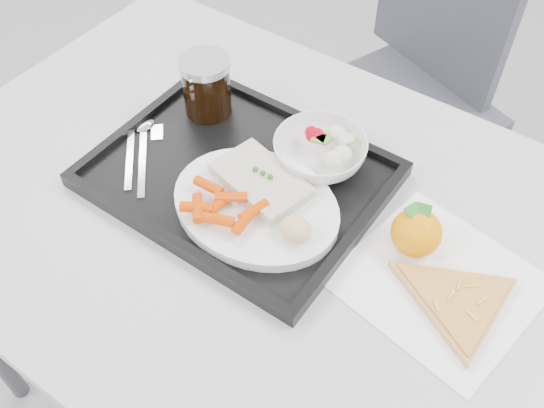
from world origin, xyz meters
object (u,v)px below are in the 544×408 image
tray (239,176)px  pizza_slice (457,301)px  table (272,239)px  chair (414,69)px  tangerine (416,232)px  dinner_plate (256,206)px  cola_glass (206,85)px  salad_bowl (320,152)px

tray → pizza_slice: (0.39, -0.01, 0.00)m
table → chair: 0.76m
table → tangerine: bearing=18.1°
table → tangerine: tangerine is taller
dinner_plate → pizza_slice: size_ratio=1.22×
dinner_plate → cola_glass: cola_glass is taller
chair → pizza_slice: size_ratio=4.19×
cola_glass → pizza_slice: size_ratio=0.49×
cola_glass → tangerine: (0.43, -0.05, -0.04)m
cola_glass → salad_bowl: bearing=0.8°
chair → tray: bearing=-90.4°
pizza_slice → tray: bearing=177.9°
tray → dinner_plate: size_ratio=1.67×
chair → tray: (-0.00, -0.71, 0.22)m
chair → pizza_slice: (0.38, -0.72, 0.22)m
tangerine → pizza_slice: bearing=-30.4°
tangerine → pizza_slice: tangerine is taller
tray → cola_glass: 0.18m
salad_bowl → dinner_plate: bearing=-100.0°
salad_bowl → pizza_slice: 0.32m
tray → salad_bowl: 0.14m
tangerine → table: bearing=-161.9°
chair → cola_glass: bearing=-103.1°
table → cola_glass: (-0.22, 0.12, 0.14)m
salad_bowl → chair: bearing=98.2°
chair → cola_glass: (-0.14, -0.62, 0.28)m
table → salad_bowl: size_ratio=7.89×
pizza_slice → cola_glass: bearing=168.3°
table → pizza_slice: (0.30, 0.01, 0.08)m
table → salad_bowl: (0.01, 0.13, 0.11)m
chair → tangerine: (0.29, -0.67, 0.25)m
dinner_plate → cola_glass: size_ratio=2.50×
tray → pizza_slice: tray is taller
dinner_plate → tray: bearing=146.9°
tray → dinner_plate: 0.08m
salad_bowl → tangerine: (0.20, -0.06, -0.00)m
pizza_slice → dinner_plate: bearing=-174.7°
tray → cola_glass: size_ratio=4.17×
dinner_plate → table: bearing=44.4°
salad_bowl → cola_glass: size_ratio=1.41×
tray → dinner_plate: dinner_plate is taller
table → cola_glass: cola_glass is taller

